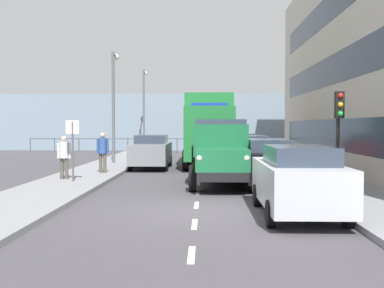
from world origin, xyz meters
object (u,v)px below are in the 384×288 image
object	(u,v)px
car_black_kerbside_1	(267,162)
car_grey_oppositeside_0	(151,151)
street_sign	(73,140)
car_red_kerbside_3	(243,147)
car_maroon_kerbside_2	(252,153)
lorry_cargo_green	(209,128)
car_silver_kerbside_near	(298,180)
pedestrian_by_lamp	(103,149)
traffic_light_near	(339,118)
lamp_post_far	(144,103)
lamp_post_promenade	(114,97)
pedestrian_couple_b	(64,154)
truck_vintage_green	(220,154)

from	to	relation	value
car_black_kerbside_1	car_grey_oppositeside_0	size ratio (longest dim) A/B	1.04
street_sign	car_red_kerbside_3	bearing A→B (deg)	-123.56
car_maroon_kerbside_2	street_sign	distance (m)	9.01
lorry_cargo_green	car_grey_oppositeside_0	xyz separation A→B (m)	(2.95, 1.68, -1.18)
lorry_cargo_green	car_red_kerbside_3	world-z (taller)	lorry_cargo_green
car_silver_kerbside_near	car_black_kerbside_1	xyz separation A→B (m)	(0.00, -5.54, 0.00)
pedestrian_by_lamp	traffic_light_near	xyz separation A→B (m)	(-8.93, 4.30, 1.29)
lorry_cargo_green	street_sign	bearing A→B (deg)	58.55
car_silver_kerbside_near	pedestrian_by_lamp	size ratio (longest dim) A/B	2.45
car_black_kerbside_1	car_red_kerbside_3	world-z (taller)	same
lorry_cargo_green	car_black_kerbside_1	distance (m)	8.77
car_maroon_kerbside_2	street_sign	xyz separation A→B (m)	(7.14, 5.44, 0.79)
car_maroon_kerbside_2	car_red_kerbside_3	distance (m)	5.32
car_maroon_kerbside_2	pedestrian_by_lamp	world-z (taller)	pedestrian_by_lamp
car_black_kerbside_1	car_maroon_kerbside_2	world-z (taller)	same
car_black_kerbside_1	street_sign	world-z (taller)	street_sign
car_maroon_kerbside_2	car_grey_oppositeside_0	distance (m)	5.14
car_black_kerbside_1	lamp_post_far	xyz separation A→B (m)	(7.11, -20.29, 3.10)
pedestrian_by_lamp	car_red_kerbside_3	bearing A→B (deg)	-130.90
car_silver_kerbside_near	car_black_kerbside_1	size ratio (longest dim) A/B	0.95
car_black_kerbside_1	traffic_light_near	distance (m)	2.97
car_maroon_kerbside_2	lorry_cargo_green	bearing A→B (deg)	-54.70
car_maroon_kerbside_2	car_grey_oppositeside_0	size ratio (longest dim) A/B	1.03
car_black_kerbside_1	street_sign	size ratio (longest dim) A/B	2.00
car_red_kerbside_3	lamp_post_far	xyz separation A→B (m)	(7.11, -9.40, 3.10)
lamp_post_promenade	lorry_cargo_green	bearing A→B (deg)	175.89
traffic_light_near	pedestrian_by_lamp	bearing A→B (deg)	-25.71
lamp_post_promenade	lamp_post_far	size ratio (longest dim) A/B	0.94
car_grey_oppositeside_0	pedestrian_by_lamp	world-z (taller)	pedestrian_by_lamp
lorry_cargo_green	pedestrian_couple_b	bearing A→B (deg)	53.80
car_grey_oppositeside_0	traffic_light_near	distance (m)	10.84
car_grey_oppositeside_0	lamp_post_promenade	bearing A→B (deg)	-41.80
lorry_cargo_green	pedestrian_couple_b	xyz separation A→B (m)	(5.62, 7.68, -0.95)
street_sign	lamp_post_far	bearing A→B (deg)	-90.08
pedestrian_by_lamp	traffic_light_near	size ratio (longest dim) A/B	0.55
car_silver_kerbside_near	street_sign	bearing A→B (deg)	-38.40
truck_vintage_green	lamp_post_promenade	xyz separation A→B (m)	(5.60, -8.94, 2.63)
car_silver_kerbside_near	traffic_light_near	size ratio (longest dim) A/B	1.34
lorry_cargo_green	car_grey_oppositeside_0	size ratio (longest dim) A/B	1.90
lorry_cargo_green	car_silver_kerbside_near	xyz separation A→B (m)	(-2.05, 13.99, -1.18)
lorry_cargo_green	lamp_post_promenade	bearing A→B (deg)	-4.11
car_silver_kerbside_near	car_red_kerbside_3	world-z (taller)	same
lorry_cargo_green	car_maroon_kerbside_2	world-z (taller)	lorry_cargo_green
lorry_cargo_green	car_silver_kerbside_near	distance (m)	14.19
pedestrian_couple_b	lamp_post_far	world-z (taller)	lamp_post_far
truck_vintage_green	car_grey_oppositeside_0	bearing A→B (deg)	-64.43
car_silver_kerbside_near	street_sign	size ratio (longest dim) A/B	1.90
car_silver_kerbside_near	car_black_kerbside_1	bearing A→B (deg)	-90.00
lorry_cargo_green	street_sign	xyz separation A→B (m)	(5.10, 8.33, -0.39)
traffic_light_near	pedestrian_couple_b	bearing A→B (deg)	-10.99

